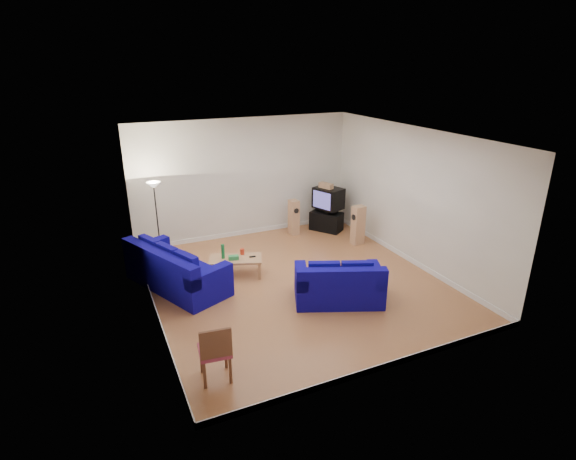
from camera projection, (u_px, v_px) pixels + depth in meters
name	position (u px, v px, depth m)	size (l,w,h in m)	color
room	(296.00, 216.00, 9.29)	(6.01, 6.51, 3.21)	brown
sofa_three_seat	(174.00, 272.00, 9.53)	(1.95, 2.65, 0.94)	#0A0467
sofa_loveseat	(339.00, 287.00, 8.97)	(1.97, 1.56, 0.87)	#0A0467
coffee_table	(235.00, 260.00, 10.06)	(1.29, 0.95, 0.42)	tan
bottle	(223.00, 251.00, 9.97)	(0.08, 0.08, 0.33)	#197233
tissue_box	(234.00, 258.00, 9.95)	(0.22, 0.12, 0.09)	green
red_canister	(242.00, 252.00, 10.21)	(0.10, 0.10, 0.13)	red
remote	(252.00, 257.00, 10.09)	(0.14, 0.05, 0.02)	black
tv_stand	(326.00, 221.00, 12.80)	(0.87, 0.48, 0.53)	black
av_receiver	(327.00, 210.00, 12.74)	(0.48, 0.39, 0.11)	black
television	(328.00, 198.00, 12.60)	(0.80, 0.91, 0.59)	black
centre_speaker	(326.00, 186.00, 12.46)	(0.41, 0.16, 0.14)	tan
speaker_left	(294.00, 217.00, 12.43)	(0.24, 0.31, 0.98)	tan
speaker_right	(358.00, 225.00, 11.75)	(0.34, 0.27, 1.04)	tan
floor_lamp	(155.00, 196.00, 10.52)	(0.33, 0.33, 1.92)	black
dining_chair	(215.00, 350.00, 6.65)	(0.52, 0.52, 0.98)	brown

